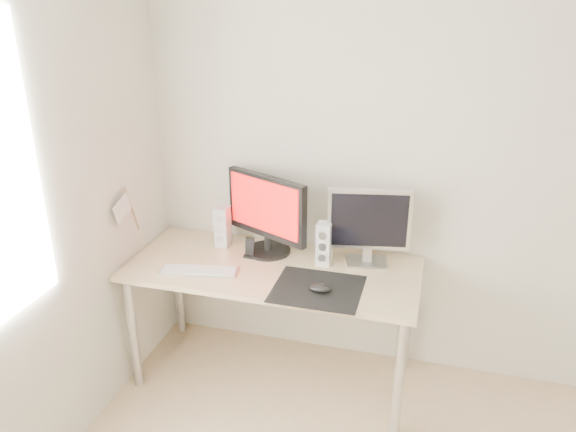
{
  "coord_description": "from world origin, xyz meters",
  "views": [
    {
      "loc": [
        -0.11,
        -1.25,
        2.16
      ],
      "look_at": [
        -0.86,
        1.45,
        1.01
      ],
      "focal_mm": 35.0,
      "sensor_mm": 36.0,
      "label": 1
    }
  ],
  "objects_px": {
    "speaker_left": "(223,226)",
    "keyboard": "(199,271)",
    "desk": "(273,279)",
    "main_monitor": "(267,212)",
    "second_monitor": "(369,223)",
    "phone_dock": "(250,251)",
    "mouse": "(320,288)",
    "speaker_right": "(324,244)"
  },
  "relations": [
    {
      "from": "mouse",
      "to": "desk",
      "type": "distance_m",
      "value": 0.39
    },
    {
      "from": "desk",
      "to": "main_monitor",
      "type": "height_order",
      "value": "main_monitor"
    },
    {
      "from": "speaker_left",
      "to": "phone_dock",
      "type": "xyz_separation_m",
      "value": [
        0.2,
        -0.11,
        -0.09
      ]
    },
    {
      "from": "desk",
      "to": "speaker_left",
      "type": "height_order",
      "value": "speaker_left"
    },
    {
      "from": "second_monitor",
      "to": "phone_dock",
      "type": "xyz_separation_m",
      "value": [
        -0.65,
        -0.1,
        -0.21
      ]
    },
    {
      "from": "main_monitor",
      "to": "phone_dock",
      "type": "xyz_separation_m",
      "value": [
        -0.08,
        -0.08,
        -0.22
      ]
    },
    {
      "from": "second_monitor",
      "to": "mouse",
      "type": "bearing_deg",
      "value": -114.82
    },
    {
      "from": "desk",
      "to": "phone_dock",
      "type": "bearing_deg",
      "value": 153.82
    },
    {
      "from": "mouse",
      "to": "speaker_left",
      "type": "height_order",
      "value": "speaker_left"
    },
    {
      "from": "mouse",
      "to": "main_monitor",
      "type": "xyz_separation_m",
      "value": [
        -0.4,
        0.37,
        0.23
      ]
    },
    {
      "from": "speaker_left",
      "to": "keyboard",
      "type": "relative_size",
      "value": 0.56
    },
    {
      "from": "speaker_right",
      "to": "main_monitor",
      "type": "bearing_deg",
      "value": 171.47
    },
    {
      "from": "second_monitor",
      "to": "speaker_left",
      "type": "relative_size",
      "value": 1.85
    },
    {
      "from": "speaker_left",
      "to": "speaker_right",
      "type": "bearing_deg",
      "value": -6.9
    },
    {
      "from": "second_monitor",
      "to": "keyboard",
      "type": "height_order",
      "value": "second_monitor"
    },
    {
      "from": "keyboard",
      "to": "second_monitor",
      "type": "bearing_deg",
      "value": 22.01
    },
    {
      "from": "mouse",
      "to": "speaker_left",
      "type": "relative_size",
      "value": 0.49
    },
    {
      "from": "speaker_left",
      "to": "second_monitor",
      "type": "bearing_deg",
      "value": -0.41
    },
    {
      "from": "main_monitor",
      "to": "speaker_right",
      "type": "height_order",
      "value": "main_monitor"
    },
    {
      "from": "speaker_left",
      "to": "speaker_right",
      "type": "relative_size",
      "value": 1.0
    },
    {
      "from": "speaker_right",
      "to": "phone_dock",
      "type": "height_order",
      "value": "speaker_right"
    },
    {
      "from": "desk",
      "to": "keyboard",
      "type": "distance_m",
      "value": 0.41
    },
    {
      "from": "second_monitor",
      "to": "speaker_left",
      "type": "xyz_separation_m",
      "value": [
        -0.86,
        0.01,
        -0.12
      ]
    },
    {
      "from": "mouse",
      "to": "main_monitor",
      "type": "relative_size",
      "value": 0.23
    },
    {
      "from": "main_monitor",
      "to": "speaker_left",
      "type": "height_order",
      "value": "main_monitor"
    },
    {
      "from": "main_monitor",
      "to": "second_monitor",
      "type": "distance_m",
      "value": 0.58
    },
    {
      "from": "desk",
      "to": "main_monitor",
      "type": "relative_size",
      "value": 3.1
    },
    {
      "from": "desk",
      "to": "keyboard",
      "type": "xyz_separation_m",
      "value": [
        -0.37,
        -0.17,
        0.09
      ]
    },
    {
      "from": "mouse",
      "to": "main_monitor",
      "type": "height_order",
      "value": "main_monitor"
    },
    {
      "from": "mouse",
      "to": "phone_dock",
      "type": "height_order",
      "value": "phone_dock"
    },
    {
      "from": "desk",
      "to": "speaker_left",
      "type": "relative_size",
      "value": 6.59
    },
    {
      "from": "desk",
      "to": "keyboard",
      "type": "height_order",
      "value": "keyboard"
    },
    {
      "from": "speaker_left",
      "to": "keyboard",
      "type": "xyz_separation_m",
      "value": [
        -0.0,
        -0.35,
        -0.11
      ]
    },
    {
      "from": "speaker_right",
      "to": "keyboard",
      "type": "distance_m",
      "value": 0.7
    },
    {
      "from": "mouse",
      "to": "second_monitor",
      "type": "relative_size",
      "value": 0.27
    },
    {
      "from": "phone_dock",
      "to": "mouse",
      "type": "bearing_deg",
      "value": -31.3
    },
    {
      "from": "speaker_left",
      "to": "keyboard",
      "type": "distance_m",
      "value": 0.37
    },
    {
      "from": "mouse",
      "to": "speaker_right",
      "type": "height_order",
      "value": "speaker_right"
    },
    {
      "from": "speaker_left",
      "to": "phone_dock",
      "type": "height_order",
      "value": "speaker_left"
    },
    {
      "from": "mouse",
      "to": "speaker_right",
      "type": "bearing_deg",
      "value": 99.12
    },
    {
      "from": "mouse",
      "to": "second_monitor",
      "type": "height_order",
      "value": "second_monitor"
    },
    {
      "from": "second_monitor",
      "to": "speaker_right",
      "type": "relative_size",
      "value": 1.85
    }
  ]
}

